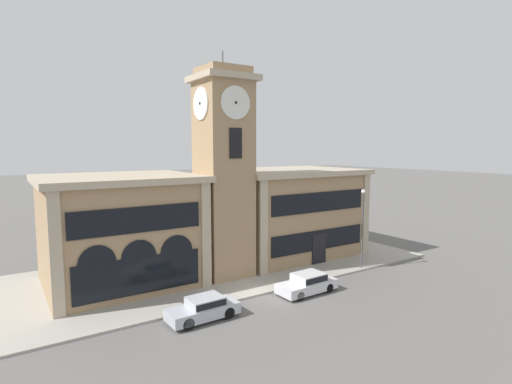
{
  "coord_description": "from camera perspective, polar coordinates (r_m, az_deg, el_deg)",
  "views": [
    {
      "loc": [
        -14.68,
        -21.82,
        10.08
      ],
      "look_at": [
        1.79,
        3.35,
        6.74
      ],
      "focal_mm": 28.0,
      "sensor_mm": 36.0,
      "label": 1
    }
  ],
  "objects": [
    {
      "name": "parked_car_mid",
      "position": [
        28.74,
        7.37,
        -12.73
      ],
      "size": [
        4.42,
        1.99,
        1.37
      ],
      "rotation": [
        0.0,
        0.0,
        3.17
      ],
      "color": "silver",
      "rests_on": "ground_plane"
    },
    {
      "name": "town_hall_right_wing",
      "position": [
        37.9,
        4.5,
        -2.81
      ],
      "size": [
        12.95,
        9.61,
        8.08
      ],
      "color": "#9E7F5B",
      "rests_on": "ground_plane"
    },
    {
      "name": "ground_plane",
      "position": [
        28.16,
        0.71,
        -14.63
      ],
      "size": [
        300.0,
        300.0,
        0.0
      ],
      "primitive_type": "plane",
      "color": "#605E5B"
    },
    {
      "name": "town_hall_left_wing",
      "position": [
        31.08,
        -18.81,
        -5.14
      ],
      "size": [
        10.99,
        9.61,
        8.1
      ],
      "color": "#9E7F5B",
      "rests_on": "ground_plane"
    },
    {
      "name": "parked_car_near",
      "position": [
        24.62,
        -7.47,
        -16.08
      ],
      "size": [
        4.29,
        1.88,
        1.34
      ],
      "rotation": [
        0.0,
        0.0,
        3.17
      ],
      "color": "#B2B7C1",
      "rests_on": "ground_plane"
    },
    {
      "name": "clock_tower",
      "position": [
        30.76,
        -4.64,
        2.62
      ],
      "size": [
        4.32,
        4.32,
        17.24
      ],
      "color": "#9E7F5B",
      "rests_on": "ground_plane"
    },
    {
      "name": "street_lamp",
      "position": [
        33.96,
        14.99,
        -3.55
      ],
      "size": [
        0.36,
        0.36,
        6.55
      ],
      "color": "#4C4C51",
      "rests_on": "sidewalk_kerb"
    },
    {
      "name": "sidewalk_kerb",
      "position": [
        33.96,
        -6.14,
        -10.82
      ],
      "size": [
        36.72,
        14.26,
        0.15
      ],
      "color": "#A39E93",
      "rests_on": "ground_plane"
    }
  ]
}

